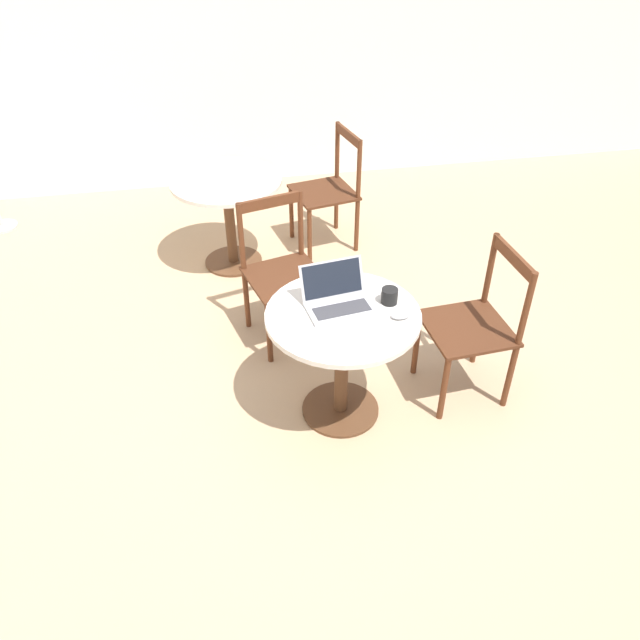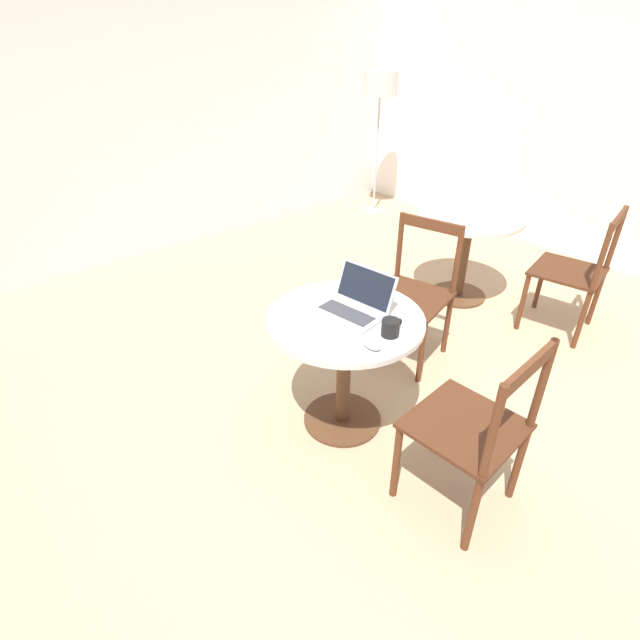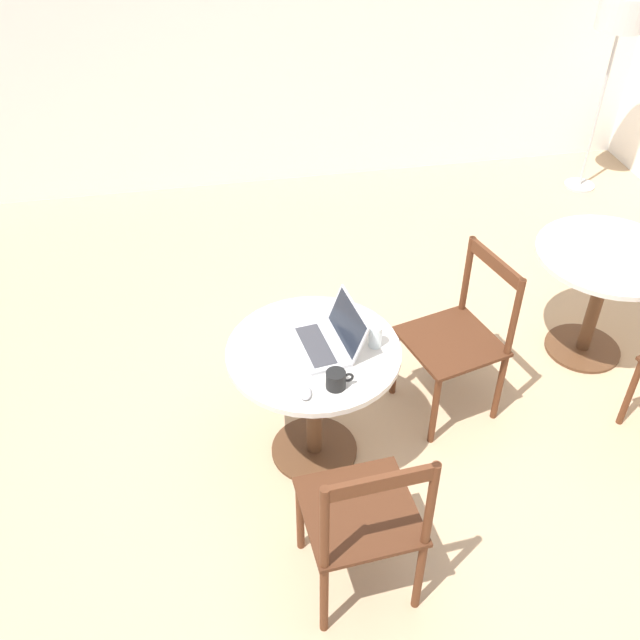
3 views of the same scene
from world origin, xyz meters
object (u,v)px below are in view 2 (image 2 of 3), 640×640
Objects in this scene: chair_near_front at (474,430)px; floor_lamp at (380,90)px; cafe_table_mid at (467,235)px; chair_mid_front at (575,272)px; chair_near_right at (413,294)px; laptop at (354,304)px; drinking_glass at (388,292)px; mug at (391,327)px; mouse at (372,345)px; cafe_table_near at (345,343)px.

chair_near_front is 0.61× the size of floor_lamp.
cafe_table_mid is 0.83m from chair_mid_front.
chair_near_right is 0.61× the size of floor_lamp.
laptop is at bearing -137.51° from floor_lamp.
laptop reaches higher than drinking_glass.
chair_near_front is at bearing -91.17° from laptop.
floor_lamp reaches higher than mug.
floor_lamp reaches higher than cafe_table_mid.
mouse is at bearing -145.73° from drinking_glass.
chair_near_right is (-0.95, -0.28, -0.08)m from cafe_table_mid.
chair_mid_front is (1.93, -0.31, -0.08)m from cafe_table_near.
floor_lamp is (0.78, 2.74, 0.86)m from chair_mid_front.
cafe_table_mid is 0.99m from chair_near_right.
chair_near_right reaches higher than cafe_table_mid.
floor_lamp is at bearing 45.35° from mug.
chair_near_front reaches higher than cafe_table_mid.
mouse is (-2.02, 0.03, 0.26)m from chair_mid_front.
laptop is at bearing 88.83° from chair_near_front.
chair_near_right is at bearing 15.27° from laptop.
chair_mid_front reaches higher than mug.
chair_mid_front is at bearing -10.04° from laptop.
cafe_table_mid is 1.88m from mug.
cafe_table_near is 8.19× the size of mouse.
mug is 1.11× the size of drinking_glass.
cafe_table_mid is 0.88× the size of chair_near_front.
laptop is (0.02, 0.80, 0.28)m from chair_near_front.
laptop reaches higher than mouse.
mouse is (-1.85, -0.77, 0.18)m from cafe_table_mid.
drinking_glass is at bearing -4.91° from cafe_table_near.
drinking_glass is (-2.42, -2.45, -0.57)m from floor_lamp.
chair_mid_front reaches higher than mouse.
laptop is at bearing -164.22° from cafe_table_mid.
chair_near_right is at bearing -163.83° from cafe_table_mid.
floor_lamp is 3.97× the size of laptop.
chair_near_front is 9.32× the size of mouse.
cafe_table_mid is 8.19× the size of mouse.
cafe_table_mid is at bearing 101.83° from chair_mid_front.
chair_near_right is 2.43× the size of laptop.
drinking_glass is (0.29, -0.02, 0.22)m from cafe_table_near.
laptop is (-1.86, 0.33, 0.28)m from chair_mid_front.
mouse is (-0.15, 0.51, 0.26)m from chair_near_front.
laptop is 0.28m from mug.
chair_mid_front is (0.17, -0.81, -0.08)m from cafe_table_mid.
laptop is (0.07, 0.01, 0.21)m from cafe_table_near.
drinking_glass is (0.21, -0.04, 0.01)m from laptop.
floor_lamp is (1.89, 2.21, 0.86)m from chair_near_right.
drinking_glass is at bearing -160.77° from cafe_table_mid.
mug is at bearing -134.47° from drinking_glass.
mug is (-2.65, -2.69, -0.58)m from floor_lamp.
laptop is (-2.63, -2.41, -0.58)m from floor_lamp.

